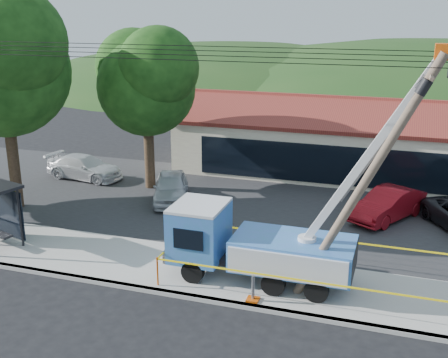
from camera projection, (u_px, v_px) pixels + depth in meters
The scene contains 15 objects.
ground at pixel (175, 332), 17.66m from camera, with size 120.00×120.00×0.00m, color black.
curb at pixel (198, 298), 19.54m from camera, with size 60.00×0.25×0.15m, color #AFAAA3.
sidewalk at pixel (216, 274), 21.27m from camera, with size 60.00×4.00×0.15m, color #AFAAA3.
parking_lot at pixel (267, 207), 28.54m from camera, with size 60.00×12.00×0.10m, color #28282B.
strip_mall at pixel (364, 143), 34.04m from camera, with size 22.50×8.53×4.67m.
tree_west_near at pixel (2, 57), 26.30m from camera, with size 7.56×6.72×10.80m.
tree_lot at pixel (146, 77), 29.73m from camera, with size 6.30×5.60×8.94m.
hill_west at pixel (235, 86), 72.07m from camera, with size 78.40×56.00×28.00m, color #1A3D16.
hill_center at pixel (442, 95), 64.59m from camera, with size 89.60×64.00×32.00m, color #1A3D16.
utility_truck at pixel (256, 242), 20.39m from camera, with size 9.21×3.62×8.62m.
leaning_pole at pixel (371, 172), 17.81m from camera, with size 4.28×1.65×8.51m.
caution_tape at pixel (336, 267), 19.90m from camera, with size 12.31×3.73×1.08m.
car_silver at pixel (171, 202), 29.31m from camera, with size 1.75×4.36×1.48m, color silver.
car_red at pixel (386, 221), 26.80m from camera, with size 1.55×4.44×1.46m, color maroon.
car_white at pixel (85, 180), 33.14m from camera, with size 1.91×4.69×1.36m, color silver.
Camera 1 is at (6.31, -14.20, 9.80)m, focal length 45.00 mm.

